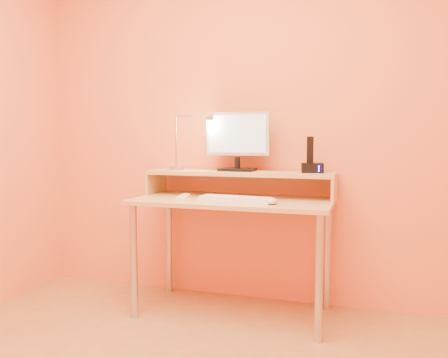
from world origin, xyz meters
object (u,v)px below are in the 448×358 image
(monitor_panel, at_px, (238,134))
(lamp_base, at_px, (176,168))
(phone_dock, at_px, (312,168))
(remote_control, at_px, (184,197))
(keyboard, at_px, (235,200))
(mouse, at_px, (272,201))

(monitor_panel, xyz_separation_m, lamp_base, (-0.41, -0.04, -0.23))
(monitor_panel, bearing_deg, phone_dock, -6.22)
(remote_control, bearing_deg, keyboard, -17.55)
(monitor_panel, height_order, mouse, monitor_panel)
(monitor_panel, xyz_separation_m, keyboard, (0.07, -0.29, -0.39))
(monitor_panel, distance_m, phone_dock, 0.52)
(keyboard, relative_size, mouse, 4.05)
(keyboard, xyz_separation_m, remote_control, (-0.35, 0.05, -0.00))
(monitor_panel, distance_m, lamp_base, 0.47)
(keyboard, distance_m, remote_control, 0.35)
(phone_dock, relative_size, remote_control, 0.69)
(monitor_panel, height_order, keyboard, monitor_panel)
(monitor_panel, xyz_separation_m, mouse, (0.29, -0.32, -0.38))
(lamp_base, bearing_deg, phone_dock, 1.94)
(keyboard, height_order, mouse, mouse)
(lamp_base, xyz_separation_m, phone_dock, (0.89, 0.03, 0.02))
(remote_control, bearing_deg, lamp_base, 114.31)
(phone_dock, relative_size, mouse, 1.22)
(lamp_base, bearing_deg, monitor_panel, 5.53)
(monitor_panel, bearing_deg, keyboard, -81.38)
(monitor_panel, height_order, lamp_base, monitor_panel)
(monitor_panel, distance_m, keyboard, 0.49)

